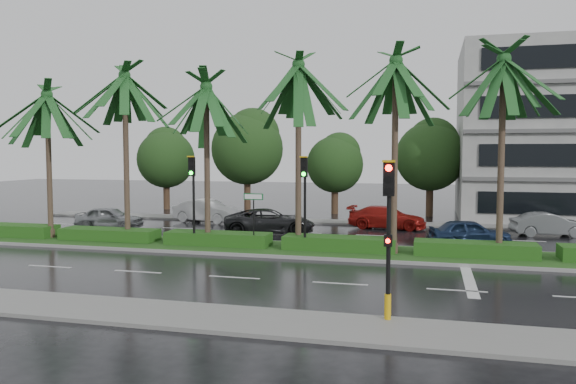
% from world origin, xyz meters
% --- Properties ---
extents(ground, '(120.00, 120.00, 0.00)m').
position_xyz_m(ground, '(0.00, 0.00, 0.00)').
color(ground, black).
rests_on(ground, ground).
extents(near_sidewalk, '(40.00, 2.40, 0.12)m').
position_xyz_m(near_sidewalk, '(0.00, -10.20, 0.06)').
color(near_sidewalk, slate).
rests_on(near_sidewalk, ground).
extents(far_sidewalk, '(40.00, 2.00, 0.12)m').
position_xyz_m(far_sidewalk, '(0.00, 12.00, 0.06)').
color(far_sidewalk, slate).
rests_on(far_sidewalk, ground).
extents(median, '(36.00, 4.00, 0.15)m').
position_xyz_m(median, '(0.00, 1.00, 0.08)').
color(median, gray).
rests_on(median, ground).
extents(hedge, '(35.20, 1.40, 0.60)m').
position_xyz_m(hedge, '(0.00, 1.00, 0.45)').
color(hedge, '#174914').
rests_on(hedge, median).
extents(lane_markings, '(34.00, 13.06, 0.01)m').
position_xyz_m(lane_markings, '(3.04, -0.43, 0.01)').
color(lane_markings, silver).
rests_on(lane_markings, ground).
extents(palm_row, '(26.30, 4.20, 9.43)m').
position_xyz_m(palm_row, '(-1.25, 1.02, 7.71)').
color(palm_row, '#423126').
rests_on(palm_row, median).
extents(signal_near, '(0.34, 0.45, 4.36)m').
position_xyz_m(signal_near, '(6.00, -9.39, 2.50)').
color(signal_near, black).
rests_on(signal_near, near_sidewalk).
extents(signal_median_left, '(0.34, 0.42, 4.36)m').
position_xyz_m(signal_median_left, '(-4.00, 0.30, 3.00)').
color(signal_median_left, black).
rests_on(signal_median_left, median).
extents(signal_median_right, '(0.34, 0.42, 4.36)m').
position_xyz_m(signal_median_right, '(1.50, 0.30, 3.00)').
color(signal_median_right, black).
rests_on(signal_median_right, median).
extents(street_sign, '(0.95, 0.09, 2.60)m').
position_xyz_m(street_sign, '(-1.00, 0.48, 2.12)').
color(street_sign, black).
rests_on(street_sign, median).
extents(bg_trees, '(32.96, 5.66, 8.17)m').
position_xyz_m(bg_trees, '(0.22, 17.59, 4.74)').
color(bg_trees, '#3C261B').
rests_on(bg_trees, ground).
extents(car_silver, '(2.15, 4.23, 1.38)m').
position_xyz_m(car_silver, '(-11.88, 5.64, 0.69)').
color(car_silver, gray).
rests_on(car_silver, ground).
extents(car_white, '(2.57, 4.90, 1.54)m').
position_xyz_m(car_white, '(-7.38, 10.13, 0.77)').
color(car_white, silver).
rests_on(car_white, ground).
extents(car_darkgrey, '(3.80, 5.68, 1.45)m').
position_xyz_m(car_darkgrey, '(-1.86, 6.12, 0.72)').
color(car_darkgrey, black).
rests_on(car_darkgrey, ground).
extents(car_red, '(2.41, 4.91, 1.37)m').
position_xyz_m(car_red, '(4.50, 10.05, 0.69)').
color(car_red, maroon).
rests_on(car_red, ground).
extents(car_blue, '(2.44, 4.22, 1.35)m').
position_xyz_m(car_blue, '(9.00, 4.54, 0.68)').
color(car_blue, '#182848').
rests_on(car_blue, ground).
extents(car_grey, '(2.05, 4.17, 1.31)m').
position_xyz_m(car_grey, '(13.50, 9.18, 0.66)').
color(car_grey, slate).
rests_on(car_grey, ground).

